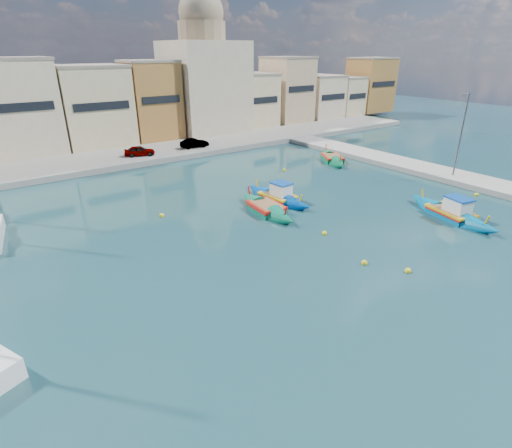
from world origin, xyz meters
name	(u,v)px	position (x,y,z in m)	size (l,w,h in m)	color
ground	(390,255)	(0.00, 0.00, 0.00)	(160.00, 160.00, 0.00)	#153D40
north_quay	(167,151)	(0.00, 32.00, 0.30)	(80.00, 8.00, 0.60)	gray
north_townhouses	(186,101)	(6.68, 39.36, 5.00)	(83.20, 7.87, 10.19)	beige
church_block	(204,74)	(10.00, 40.00, 8.41)	(10.00, 10.00, 19.10)	beige
quay_street_lamp	(461,135)	(17.44, 6.00, 4.34)	(1.18, 0.16, 8.00)	#595B60
parked_cars	(76,160)	(-10.65, 30.50, 1.16)	(30.20, 2.28, 1.14)	#4C1919
luzzu_turquoise_cabin	(451,214)	(8.54, 1.02, 0.32)	(3.68, 8.44, 2.65)	#006BA0
luzzu_blue_cabin	(278,198)	(0.37, 11.35, 0.31)	(2.38, 7.40, 2.57)	#0047A5
luzzu_cyan_mid	(332,159)	(13.44, 17.79, 0.24)	(5.45, 7.62, 2.29)	#0A6E41
luzzu_green	(266,209)	(-1.86, 10.01, 0.25)	(2.55, 7.50, 2.32)	#0A7152
mooring_buoys	(333,217)	(1.42, 6.13, 0.08)	(24.09, 20.16, 0.36)	yellow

